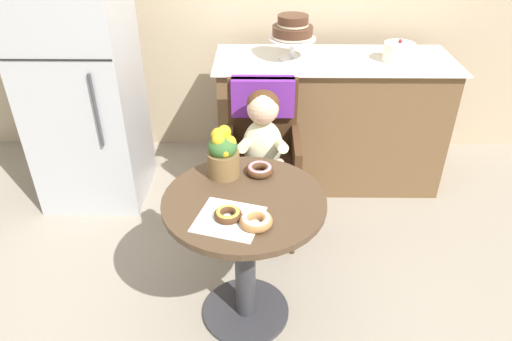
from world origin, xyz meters
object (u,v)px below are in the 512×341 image
(cafe_table, at_px, (245,236))
(round_layer_cake, at_px, (399,52))
(donut_front, at_px, (228,214))
(seated_child, at_px, (263,143))
(flower_vase, at_px, (223,153))
(donut_mid, at_px, (256,220))
(tiered_cake_stand, at_px, (293,31))
(refrigerator, at_px, (81,77))
(donut_side, at_px, (260,169))
(wicker_chair, at_px, (263,136))

(cafe_table, xyz_separation_m, round_layer_cake, (0.94, 1.27, 0.45))
(donut_front, bearing_deg, round_layer_cake, 54.45)
(seated_child, relative_size, flower_vase, 3.06)
(cafe_table, relative_size, flower_vase, 3.04)
(donut_mid, bearing_deg, flower_vase, 112.36)
(donut_front, distance_m, tiered_cake_stand, 1.51)
(cafe_table, height_order, flower_vase, flower_vase)
(seated_child, distance_m, round_layer_cake, 1.14)
(donut_mid, height_order, refrigerator, refrigerator)
(flower_vase, bearing_deg, donut_side, 3.50)
(donut_side, bearing_deg, round_layer_cake, 50.54)
(round_layer_cake, bearing_deg, donut_side, -129.46)
(seated_child, height_order, tiered_cake_stand, tiered_cake_stand)
(tiered_cake_stand, relative_size, round_layer_cake, 1.55)
(tiered_cake_stand, distance_m, round_layer_cake, 0.69)
(donut_side, distance_m, refrigerator, 1.44)
(wicker_chair, bearing_deg, round_layer_cake, 28.95)
(donut_mid, xyz_separation_m, donut_side, (0.01, 0.39, -0.00))
(wicker_chair, xyz_separation_m, tiered_cake_stand, (0.19, 0.57, 0.44))
(wicker_chair, relative_size, refrigerator, 0.56)
(donut_front, relative_size, flower_vase, 0.48)
(seated_child, bearing_deg, cafe_table, -98.07)
(flower_vase, relative_size, tiered_cake_stand, 0.79)
(cafe_table, relative_size, tiered_cake_stand, 2.40)
(tiered_cake_stand, xyz_separation_m, refrigerator, (-1.32, -0.20, -0.23))
(seated_child, xyz_separation_m, donut_mid, (-0.03, -0.76, 0.07))
(donut_mid, xyz_separation_m, tiered_cake_stand, (0.21, 1.48, 0.34))
(cafe_table, height_order, refrigerator, refrigerator)
(seated_child, relative_size, tiered_cake_stand, 2.42)
(wicker_chair, height_order, tiered_cake_stand, tiered_cake_stand)
(donut_side, bearing_deg, cafe_table, -108.22)
(flower_vase, height_order, round_layer_cake, round_layer_cake)
(cafe_table, distance_m, round_layer_cake, 1.65)
(donut_front, xyz_separation_m, donut_side, (0.13, 0.34, 0.00))
(cafe_table, distance_m, donut_front, 0.28)
(cafe_table, bearing_deg, refrigerator, 133.67)
(seated_child, distance_m, donut_side, 0.38)
(donut_side, xyz_separation_m, flower_vase, (-0.17, -0.01, 0.09))
(donut_mid, bearing_deg, cafe_table, 106.46)
(flower_vase, bearing_deg, tiered_cake_stand, 71.61)
(round_layer_cake, bearing_deg, donut_mid, -121.54)
(donut_mid, distance_m, flower_vase, 0.42)
(seated_child, bearing_deg, donut_side, -92.25)
(donut_side, bearing_deg, refrigerator, 141.25)
(round_layer_cake, bearing_deg, seated_child, -141.20)
(wicker_chair, xyz_separation_m, donut_front, (-0.14, -0.87, 0.10))
(refrigerator, bearing_deg, cafe_table, -46.33)
(wicker_chair, xyz_separation_m, round_layer_cake, (0.86, 0.54, 0.32))
(seated_child, distance_m, donut_front, 0.73)
(cafe_table, relative_size, round_layer_cake, 3.71)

